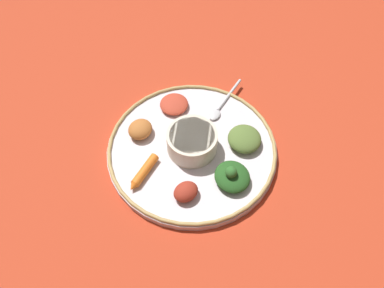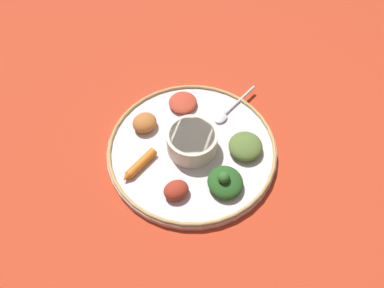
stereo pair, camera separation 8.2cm
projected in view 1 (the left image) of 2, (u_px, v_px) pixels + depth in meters
name	position (u px, v px, depth m)	size (l,w,h in m)	color
ground_plane	(192.00, 152.00, 0.87)	(2.40, 2.40, 0.00)	#B7381E
platter	(192.00, 150.00, 0.86)	(0.37, 0.37, 0.02)	silver
platter_rim	(192.00, 147.00, 0.85)	(0.37, 0.37, 0.01)	tan
center_bowl	(192.00, 141.00, 0.83)	(0.11, 0.11, 0.05)	beige
spoon	(222.00, 107.00, 0.92)	(0.02, 0.15, 0.01)	silver
greens_pile	(232.00, 176.00, 0.79)	(0.10, 0.10, 0.05)	#23511E
carrot_near_spoon	(144.00, 172.00, 0.81)	(0.02, 0.09, 0.02)	orange
mound_berbere_red	(174.00, 104.00, 0.91)	(0.07, 0.07, 0.02)	#B73D28
mound_chickpea	(140.00, 129.00, 0.86)	(0.06, 0.05, 0.03)	#B2662D
mound_collards	(244.00, 139.00, 0.85)	(0.08, 0.07, 0.03)	#567033
mound_beet	(186.00, 192.00, 0.78)	(0.05, 0.04, 0.03)	maroon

